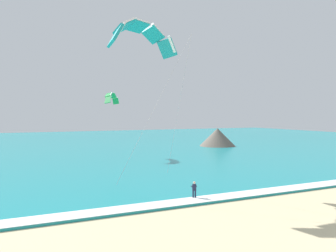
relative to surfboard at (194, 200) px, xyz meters
name	(u,v)px	position (x,y,z in m)	size (l,w,h in m)	color
sea	(99,143)	(4.25, 58.27, 0.07)	(200.00, 120.00, 0.20)	teal
surf_foam	(238,195)	(4.25, -0.73, 0.19)	(200.00, 1.96, 0.04)	white
surfboard	(194,200)	(0.00, 0.00, 0.00)	(0.88, 1.47, 0.09)	#E04C38
kitesurfer	(194,190)	(0.01, 0.02, 0.91)	(0.63, 0.63, 1.69)	#191E38
kite_primary	(141,34)	(-2.90, 5.83, 15.74)	(8.56, 7.74, 15.96)	teal
kite_distant	(111,97)	(0.52, 30.83, 10.68)	(3.76, 5.37, 2.09)	green
headland_right	(218,138)	(28.39, 39.46, 1.95)	(8.75, 8.75, 4.37)	#665B51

